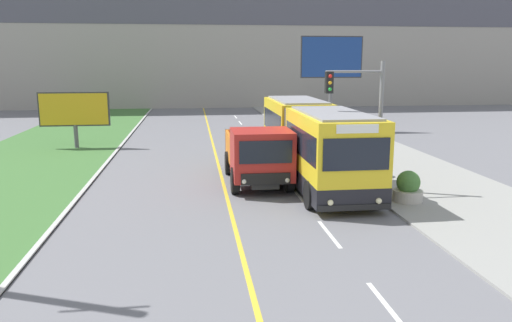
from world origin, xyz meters
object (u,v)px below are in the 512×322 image
city_bus (312,141)px  planter_round_third (339,148)px  traffic_light_mast (363,109)px  planter_round_second (369,164)px  dump_truck (259,157)px  planter_round_near (408,188)px  billboard_small (74,110)px  billboard_large (331,61)px

city_bus → planter_round_third: size_ratio=9.60×
traffic_light_mast → planter_round_second: bearing=62.9°
dump_truck → planter_round_second: dump_truck is taller
planter_round_near → billboard_small: bearing=136.8°
planter_round_near → planter_round_second: (0.04, 4.14, 0.04)m
traffic_light_mast → billboard_small: bearing=138.0°
city_bus → planter_round_third: city_bus is taller
city_bus → planter_round_third: 4.59m
dump_truck → traffic_light_mast: (3.79, -1.52, 2.03)m
planter_round_second → dump_truck: bearing=-169.2°
city_bus → planter_round_near: size_ratio=10.83×
traffic_light_mast → planter_round_near: bearing=-53.2°
planter_round_second → planter_round_third: planter_round_third is taller
billboard_small → planter_round_near: 20.01m
billboard_large → planter_round_second: bearing=-98.9°
planter_round_near → city_bus: bearing=119.0°
city_bus → traffic_light_mast: size_ratio=2.39×
dump_truck → traffic_light_mast: bearing=-21.9°
dump_truck → planter_round_near: bearing=-32.3°
traffic_light_mast → planter_round_third: (1.14, 6.64, -2.64)m
dump_truck → billboard_small: 14.18m
billboard_small → planter_round_third: (14.44, -5.36, -1.62)m
billboard_small → planter_round_third: 15.49m
city_bus → traffic_light_mast: traffic_light_mast is taller
planter_round_near → planter_round_second: size_ratio=0.92×
city_bus → billboard_small: billboard_small is taller
planter_round_second → city_bus: bearing=171.8°
billboard_large → planter_round_third: bearing=-102.9°
dump_truck → planter_round_near: dump_truck is taller
traffic_light_mast → planter_round_second: traffic_light_mast is taller
city_bus → billboard_small: 15.13m
dump_truck → traffic_light_mast: traffic_light_mast is taller
city_bus → billboard_large: billboard_large is taller
planter_round_near → planter_round_third: bearing=90.7°
city_bus → planter_round_second: size_ratio=9.95×
billboard_large → planter_round_third: billboard_large is taller
traffic_light_mast → planter_round_second: 3.86m
dump_truck → planter_round_third: size_ratio=4.76×
city_bus → planter_round_near: 5.27m
billboard_small → planter_round_second: bearing=-33.1°
dump_truck → planter_round_near: (5.03, -3.17, -0.67)m
billboard_large → billboard_small: billboard_large is taller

